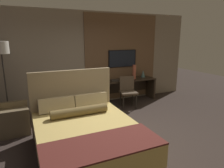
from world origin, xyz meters
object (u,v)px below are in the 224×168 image
bed (87,136)px  tv (122,59)px  desk_chair (128,89)px  desk (125,86)px  floor_lamp (2,55)px  vase_tall (134,72)px  vase_short (143,74)px  book (115,80)px  armchair_by_window (9,120)px

bed → tv: (2.08, 2.65, 1.02)m
tv → desk_chair: 1.13m
desk → tv: bearing=90.0°
desk_chair → bed: bearing=-121.1°
tv → floor_lamp: 3.45m
desk_chair → vase_tall: bearing=56.6°
desk → desk_chair: (-0.21, -0.54, 0.05)m
tv → floor_lamp: bearing=-170.7°
desk → vase_short: vase_short is taller
vase_tall → book: size_ratio=2.05×
tv → book: size_ratio=4.34×
desk → desk_chair: bearing=-111.0°
desk_chair → floor_lamp: bearing=-170.1°
floor_lamp → book: 3.13m
bed → armchair_by_window: bed is taller
desk → vase_tall: (0.28, -0.09, 0.45)m
bed → floor_lamp: 2.80m
desk → floor_lamp: size_ratio=1.03×
desk_chair → book: size_ratio=4.04×
bed → armchair_by_window: (-1.28, 1.54, -0.07)m
armchair_by_window → book: (2.95, 0.82, 0.46)m
floor_lamp → vase_short: floor_lamp is taller
armchair_by_window → floor_lamp: size_ratio=0.41×
armchair_by_window → book: 3.09m
vase_tall → armchair_by_window: bearing=-167.5°
vase_tall → bed: bearing=-135.1°
tv → desk: bearing=-90.0°
desk → desk_chair: desk_chair is taller
desk_chair → armchair_by_window: bearing=-160.1°
desk → desk_chair: size_ratio=2.20×
book → bed: bearing=-125.3°
desk → vase_short: 0.80m
desk → armchair_by_window: armchair_by_window is taller
floor_lamp → book: bearing=5.0°
vase_short → bed: bearing=-138.1°
desk → vase_tall: size_ratio=4.33×
tv → armchair_by_window: tv is taller
tv → desk_chair: (-0.21, -0.76, -0.82)m
tv → desk_chair: tv is taller
floor_lamp → desk_chair: bearing=-3.6°
desk_chair → vase_short: 1.15m
desk_chair → vase_short: (0.93, 0.61, 0.29)m
tv → vase_short: size_ratio=4.22×
desk → floor_lamp: bearing=-174.3°
bed → vase_tall: (2.36, 2.35, 0.60)m
bed → vase_short: 3.79m
armchair_by_window → book: bearing=-76.0°
bed → floor_lamp: bearing=122.0°
desk → vase_short: bearing=5.6°
armchair_by_window → vase_tall: (3.64, 0.81, 0.67)m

